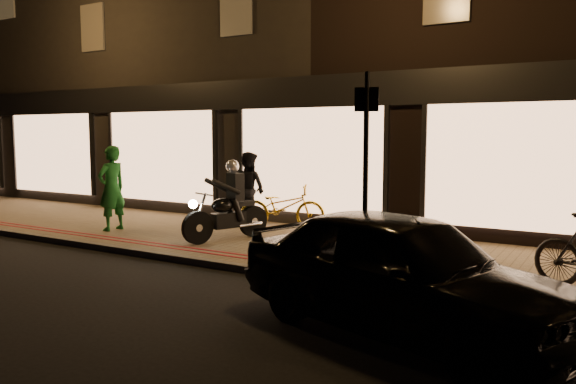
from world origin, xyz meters
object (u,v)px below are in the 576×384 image
Objects in this scene: motorcycle at (228,209)px; bicycle_gold at (282,207)px; sign_post at (366,163)px; parked_car at (401,271)px; person_green at (112,188)px.

motorcycle is 1.00× the size of bicycle_gold.
sign_post is 0.73× the size of parked_car.
person_green is (-6.24, 0.76, -0.76)m from sign_post.
sign_post is at bearing 1.18° from motorcycle.
sign_post is (3.39, -1.13, 1.06)m from motorcycle.
person_green is at bearing 88.60° from parked_car.
motorcycle is 0.46× the size of parked_car.
person_green is at bearing -152.80° from motorcycle.
parked_car reaches higher than bicycle_gold.
person_green is 7.85m from parked_car.
bicycle_gold is (-3.14, 2.79, -1.19)m from sign_post.
sign_post is 4.36m from bicycle_gold.
person_green is at bearing 98.84° from bicycle_gold.
bicycle_gold is 6.28m from parked_car.
sign_post is 2.39m from parked_car.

